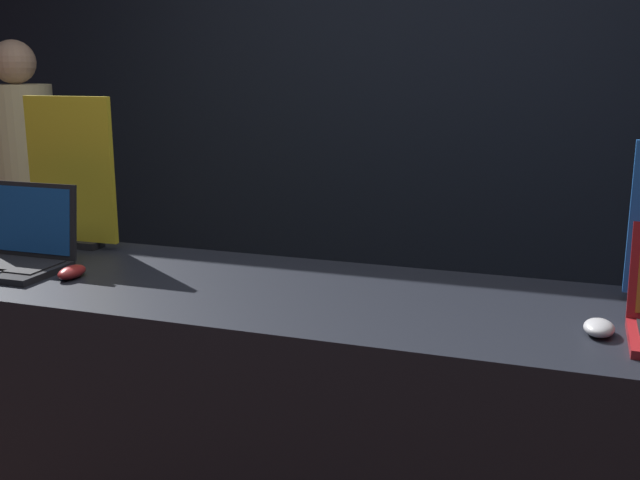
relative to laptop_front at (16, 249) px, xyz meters
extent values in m
cube|color=black|center=(0.98, 1.54, 0.46)|extent=(8.00, 0.05, 2.80)
cube|color=black|center=(0.98, 0.06, -0.50)|extent=(2.38, 0.69, 0.88)
cube|color=black|center=(0.00, -0.05, -0.05)|extent=(0.33, 0.23, 0.02)
cube|color=black|center=(0.00, -0.03, -0.04)|extent=(0.29, 0.16, 0.00)
cube|color=black|center=(0.00, 0.08, 0.08)|extent=(0.33, 0.04, 0.23)
cube|color=#194C99|center=(0.00, 0.07, 0.08)|extent=(0.30, 0.03, 0.21)
ellipsoid|color=maroon|center=(0.23, -0.04, -0.04)|extent=(0.06, 0.11, 0.04)
cube|color=black|center=(0.00, 0.29, -0.05)|extent=(0.18, 0.07, 0.02)
cube|color=gold|center=(0.00, 0.29, 0.21)|extent=(0.33, 0.02, 0.49)
ellipsoid|color=#B2B2B7|center=(1.69, -0.04, -0.04)|extent=(0.07, 0.10, 0.04)
cylinder|color=#282833|center=(-0.77, 0.95, -0.56)|extent=(0.24, 0.24, 0.77)
cylinder|color=beige|center=(-0.77, 0.95, 0.15)|extent=(0.30, 0.30, 0.64)
sphere|color=tan|center=(-0.77, 0.95, 0.57)|extent=(0.19, 0.19, 0.19)
camera|label=1|loc=(1.61, -1.80, 0.55)|focal=42.00mm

